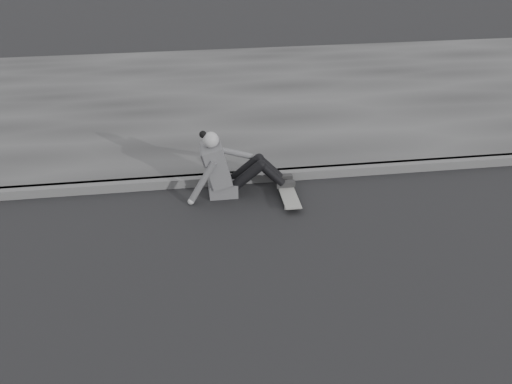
% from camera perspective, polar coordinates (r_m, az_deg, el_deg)
% --- Properties ---
extents(ground, '(80.00, 80.00, 0.00)m').
position_cam_1_polar(ground, '(5.61, 7.53, -11.10)').
color(ground, black).
rests_on(ground, ground).
extents(curb, '(24.00, 0.16, 0.12)m').
position_cam_1_polar(curb, '(7.66, 2.66, 1.74)').
color(curb, '#4E4E4E').
rests_on(curb, ground).
extents(sidewalk, '(24.00, 6.00, 0.12)m').
position_cam_1_polar(sidewalk, '(10.39, -0.41, 9.46)').
color(sidewalk, '#363636').
rests_on(sidewalk, ground).
extents(skateboard, '(0.20, 0.78, 0.09)m').
position_cam_1_polar(skateboard, '(7.19, 3.21, -0.16)').
color(skateboard, gray).
rests_on(skateboard, ground).
extents(seated_woman, '(1.38, 0.46, 0.88)m').
position_cam_1_polar(seated_woman, '(7.17, -2.87, 2.40)').
color(seated_woman, '#505052').
rests_on(seated_woman, ground).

